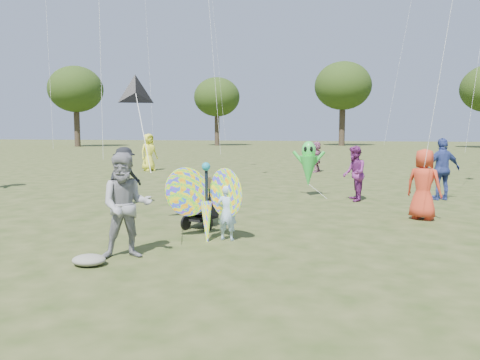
# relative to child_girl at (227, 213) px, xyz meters

# --- Properties ---
(ground) EXTENTS (160.00, 160.00, 0.00)m
(ground) POSITION_rel_child_girl_xyz_m (0.34, -0.97, -0.53)
(ground) COLOR #51592B
(ground) RESTS_ON ground
(child_girl) EXTENTS (0.41, 0.29, 1.06)m
(child_girl) POSITION_rel_child_girl_xyz_m (0.00, 0.00, 0.00)
(child_girl) COLOR #A4C9E9
(child_girl) RESTS_ON ground
(adult_man) EXTENTS (1.03, 0.94, 1.73)m
(adult_man) POSITION_rel_child_girl_xyz_m (-1.31, -1.54, 0.34)
(adult_man) COLOR gray
(adult_man) RESTS_ON ground
(grey_bag) EXTENTS (0.53, 0.43, 0.17)m
(grey_bag) POSITION_rel_child_girl_xyz_m (-1.71, -2.06, -0.44)
(grey_bag) COLOR gray
(grey_bag) RESTS_ON ground
(crowd_a) EXTENTS (0.96, 0.85, 1.66)m
(crowd_a) POSITION_rel_child_girl_xyz_m (4.00, 2.96, 0.30)
(crowd_a) COLOR red
(crowd_a) RESTS_ON ground
(crowd_b) EXTENTS (1.00, 1.20, 1.62)m
(crowd_b) POSITION_rel_child_girl_xyz_m (-3.73, 3.40, 0.28)
(crowd_b) COLOR black
(crowd_b) RESTS_ON ground
(crowd_c) EXTENTS (1.17, 0.80, 1.85)m
(crowd_c) POSITION_rel_child_girl_xyz_m (5.07, 6.30, 0.39)
(crowd_c) COLOR #33448E
(crowd_c) RESTS_ON ground
(crowd_e) EXTENTS (0.71, 0.86, 1.63)m
(crowd_e) POSITION_rel_child_girl_xyz_m (2.50, 5.54, 0.29)
(crowd_e) COLOR #7A2874
(crowd_e) RESTS_ON ground
(crowd_g) EXTENTS (1.01, 1.10, 1.89)m
(crowd_g) POSITION_rel_child_girl_xyz_m (-7.44, 13.83, 0.42)
(crowd_g) COLOR yellow
(crowd_g) RESTS_ON ground
(crowd_j) EXTENTS (0.92, 1.48, 1.52)m
(crowd_j) POSITION_rel_child_girl_xyz_m (0.96, 14.79, 0.23)
(crowd_j) COLOR #9E5A7C
(crowd_j) RESTS_ON ground
(jogging_stroller) EXTENTS (0.73, 1.13, 1.09)m
(jogging_stroller) POSITION_rel_child_girl_xyz_m (-0.82, 1.11, 0.08)
(jogging_stroller) COLOR black
(jogging_stroller) RESTS_ON ground
(butterfly_kite) EXTENTS (1.74, 0.75, 1.68)m
(butterfly_kite) POSITION_rel_child_girl_xyz_m (-0.39, -0.04, 0.20)
(butterfly_kite) COLOR red
(butterfly_kite) RESTS_ON ground
(delta_kite_rig) EXTENTS (1.61, 2.35, 1.87)m
(delta_kite_rig) POSITION_rel_child_girl_xyz_m (-2.06, 0.58, 2.30)
(delta_kite_rig) COLOR black
(delta_kite_rig) RESTS_ON ground
(alien_kite) EXTENTS (1.12, 0.69, 1.74)m
(alien_kite) POSITION_rel_child_girl_xyz_m (1.12, 6.25, 0.44)
(alien_kite) COLOR green
(alien_kite) RESTS_ON ground
(tree_line) EXTENTS (91.78, 33.60, 10.79)m
(tree_line) POSITION_rel_child_girl_xyz_m (4.01, 44.02, 6.33)
(tree_line) COLOR #3A2D21
(tree_line) RESTS_ON ground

